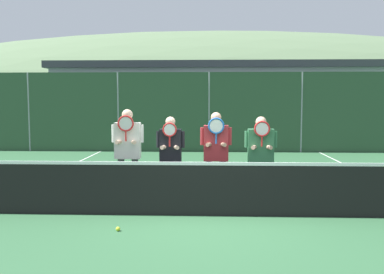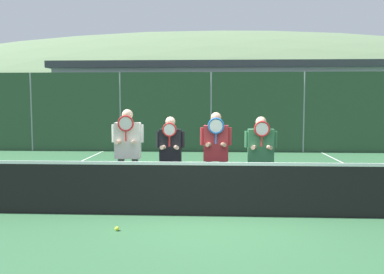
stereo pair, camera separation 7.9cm
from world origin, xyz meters
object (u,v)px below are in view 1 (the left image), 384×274
Objects in this scene: player_rightmost at (261,152)px; car_far_left at (54,124)px; player_center_left at (171,154)px; tennis_ball_on_court at (118,229)px; player_leftmost at (128,147)px; player_center_right at (216,150)px; car_left_of_center at (160,124)px; car_center at (275,125)px.

car_far_left is at bearing 125.83° from player_rightmost.
player_center_left is 1.75m from player_rightmost.
car_far_left reaches higher than tennis_ball_on_court.
tennis_ball_on_court is (0.18, -1.81, -1.08)m from player_leftmost.
player_center_right is 2.56m from tennis_ball_on_court.
tennis_ball_on_court is (5.87, -13.28, -0.88)m from car_far_left.
player_leftmost is at bearing 179.99° from player_rightmost.
player_leftmost is 1.08× the size of player_center_left.
player_center_right is 1.05× the size of player_rightmost.
player_center_left is at bearing -177.69° from player_rightmost.
player_leftmost reaches higher than player_rightmost.
player_rightmost is 14.15m from car_far_left.
car_left_of_center reaches higher than player_center_left.
player_rightmost is (0.87, 0.05, -0.04)m from player_center_right.
player_rightmost reaches higher than tennis_ball_on_court.
car_center is (2.92, 11.79, -0.19)m from player_center_right.
player_center_left is (0.85, -0.07, -0.11)m from player_leftmost.
car_far_left is 58.84× the size of tennis_ball_on_court.
car_center is (5.33, 0.36, -0.03)m from car_left_of_center.
tennis_ball_on_court is at bearing -66.15° from car_far_left.
player_center_right is 0.39× the size of car_center.
car_far_left is 0.94× the size of car_left_of_center.
car_center is at bearing 72.18° from player_center_left.
player_leftmost is 27.31× the size of tennis_ball_on_court.
player_center_right reaches higher than car_far_left.
player_center_right is 26.50× the size of tennis_ball_on_court.
car_left_of_center is (-3.28, 11.37, -0.12)m from player_rightmost.
player_rightmost is 25.27× the size of tennis_ball_on_court.
car_center is (2.05, 11.73, -0.15)m from player_rightmost.
car_center is at bearing 71.76° from tennis_ball_on_court.
car_center is at bearing 76.10° from player_center_right.
player_rightmost is at bearing 36.84° from tennis_ball_on_court.
tennis_ball_on_court is at bearing -86.23° from car_left_of_center.
player_center_left is at bearing 68.98° from tennis_ball_on_court.
tennis_ball_on_court is at bearing -131.41° from player_center_right.
player_center_right is at bearing -176.39° from player_rightmost.
player_rightmost is 3.17m from tennis_ball_on_court.
player_center_right is at bearing -57.24° from car_far_left.
player_center_right is 0.42× the size of car_left_of_center.
car_left_of_center is at bearing 93.46° from player_leftmost.
car_far_left is at bearing -178.54° from car_center.
car_left_of_center is 5.34m from car_center.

